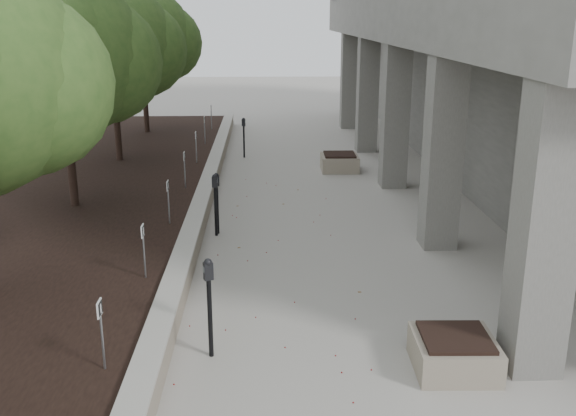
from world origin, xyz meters
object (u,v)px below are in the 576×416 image
object	(u,v)px
crabapple_tree_5	(143,60)
parking_meter_2	(210,308)
parking_meter_4	(217,204)
planter_front	(454,352)
parking_meter_5	(244,138)
crabapple_tree_4	(113,71)
parking_meter_3	(216,205)
crabapple_tree_3	(64,90)
planter_back	(339,162)

from	to	relation	value
crabapple_tree_5	parking_meter_2	world-z (taller)	crabapple_tree_5
parking_meter_4	planter_front	distance (m)	7.02
planter_front	parking_meter_5	bearing A→B (deg)	103.29
crabapple_tree_4	parking_meter_5	world-z (taller)	crabapple_tree_4
planter_front	crabapple_tree_5	bearing A→B (deg)	112.77
crabapple_tree_5	parking_meter_4	xyz separation A→B (m)	(3.46, -11.04, -2.42)
parking_meter_2	parking_meter_3	xyz separation A→B (m)	(-0.29, 5.34, -0.05)
crabapple_tree_5	parking_meter_3	bearing A→B (deg)	-72.94
crabapple_tree_3	planter_back	world-z (taller)	crabapple_tree_3
parking_meter_4	planter_front	size ratio (longest dim) A/B	1.27
parking_meter_2	planter_back	world-z (taller)	parking_meter_2
parking_meter_4	crabapple_tree_3	bearing A→B (deg)	164.04
crabapple_tree_3	parking_meter_3	world-z (taller)	crabapple_tree_3
parking_meter_2	parking_meter_5	bearing A→B (deg)	68.43
crabapple_tree_3	parking_meter_2	distance (m)	7.87
crabapple_tree_4	parking_meter_3	bearing A→B (deg)	-60.97
crabapple_tree_4	planter_back	distance (m)	7.47
crabapple_tree_5	planter_front	bearing A→B (deg)	-67.23
planter_front	planter_back	bearing A→B (deg)	91.11
crabapple_tree_5	parking_meter_4	size ratio (longest dim) A/B	3.86
parking_meter_2	planter_back	xyz separation A→B (m)	(3.18, 11.51, -0.49)
crabapple_tree_5	planter_back	distance (m)	8.99
parking_meter_2	planter_front	xyz separation A→B (m)	(3.41, -0.48, -0.50)
parking_meter_4	parking_meter_5	xyz separation A→B (m)	(0.37, 8.06, -0.01)
parking_meter_2	crabapple_tree_3	bearing A→B (deg)	98.61
parking_meter_4	planter_back	xyz separation A→B (m)	(3.45, 6.04, -0.43)
crabapple_tree_4	parking_meter_3	size ratio (longest dim) A/B	3.85
crabapple_tree_3	parking_meter_3	size ratio (longest dim) A/B	3.85
crabapple_tree_5	parking_meter_5	distance (m)	5.42
crabapple_tree_4	parking_meter_5	bearing A→B (deg)	27.82
crabapple_tree_4	parking_meter_2	size ratio (longest dim) A/B	3.59
parking_meter_4	parking_meter_5	world-z (taller)	parking_meter_4
parking_meter_4	planter_back	distance (m)	6.96
planter_front	parking_meter_2	bearing A→B (deg)	171.93
parking_meter_4	crabapple_tree_4	bearing A→B (deg)	120.55
crabapple_tree_4	crabapple_tree_5	bearing A→B (deg)	90.00
crabapple_tree_5	planter_front	world-z (taller)	crabapple_tree_5
crabapple_tree_5	planter_back	size ratio (longest dim) A/B	4.70
parking_meter_2	parking_meter_5	xyz separation A→B (m)	(0.10, 13.54, -0.07)
crabapple_tree_4	planter_back	xyz separation A→B (m)	(6.90, -0.00, -2.85)
parking_meter_3	planter_back	world-z (taller)	parking_meter_3
crabapple_tree_3	parking_meter_4	size ratio (longest dim) A/B	3.86
parking_meter_3	parking_meter_5	xyz separation A→B (m)	(0.40, 8.20, -0.02)
crabapple_tree_4	crabapple_tree_5	size ratio (longest dim) A/B	1.00
crabapple_tree_4	planter_back	size ratio (longest dim) A/B	4.70
parking_meter_5	crabapple_tree_3	bearing A→B (deg)	-103.52
planter_front	planter_back	world-z (taller)	planter_back
parking_meter_3	parking_meter_5	bearing A→B (deg)	90.11
crabapple_tree_3	parking_meter_4	bearing A→B (deg)	-16.71
crabapple_tree_4	crabapple_tree_3	bearing A→B (deg)	-90.00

